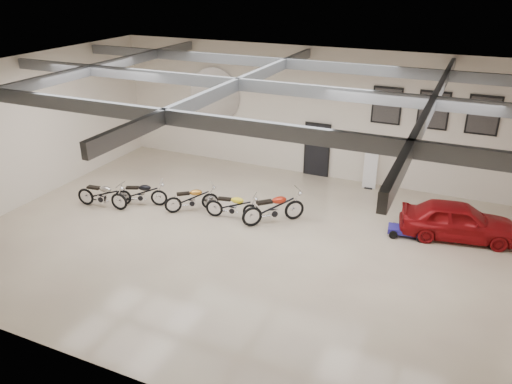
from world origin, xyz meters
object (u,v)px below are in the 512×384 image
at_px(go_kart, 412,229).
at_px(vintage_car, 458,220).
at_px(motorcycle_red, 274,207).
at_px(motorcycle_silver, 102,194).
at_px(motorcycle_black, 141,193).
at_px(motorcycle_yellow, 233,205).
at_px(banner_stand, 371,166).
at_px(motorcycle_gold, 191,198).

xyz_separation_m(go_kart, vintage_car, (1.25, 0.53, 0.32)).
bearing_deg(go_kart, motorcycle_red, -175.90).
xyz_separation_m(motorcycle_silver, motorcycle_black, (1.13, 0.68, -0.03)).
bearing_deg(motorcycle_black, motorcycle_yellow, -16.31).
xyz_separation_m(motorcycle_red, go_kart, (4.24, 0.87, -0.28)).
relative_size(banner_stand, motorcycle_silver, 0.96).
bearing_deg(motorcycle_silver, go_kart, 5.98).
bearing_deg(vintage_car, motorcycle_gold, 91.67).
height_order(motorcycle_silver, motorcycle_gold, motorcycle_silver).
distance_m(go_kart, vintage_car, 1.39).
relative_size(motorcycle_gold, vintage_car, 0.52).
xyz_separation_m(banner_stand, motorcycle_red, (-2.22, -4.05, -0.36)).
relative_size(motorcycle_black, motorcycle_gold, 1.00).
bearing_deg(motorcycle_black, vintage_car, -11.63).
height_order(banner_stand, motorcycle_silver, banner_stand).
xyz_separation_m(motorcycle_black, go_kart, (8.94, 1.55, -0.21)).
height_order(go_kart, vintage_car, vintage_car).
xyz_separation_m(motorcycle_silver, motorcycle_red, (5.83, 1.35, 0.05)).
bearing_deg(motorcycle_black, motorcycle_red, -14.97).
distance_m(banner_stand, vintage_car, 4.22).
relative_size(motorcycle_silver, vintage_car, 0.56).
relative_size(banner_stand, motorcycle_yellow, 1.00).
xyz_separation_m(motorcycle_black, motorcycle_yellow, (3.36, 0.40, 0.01)).
bearing_deg(motorcycle_yellow, motorcycle_black, 176.70).
bearing_deg(motorcycle_red, go_kart, -31.99).
height_order(motorcycle_silver, vintage_car, vintage_car).
height_order(banner_stand, motorcycle_red, banner_stand).
distance_m(motorcycle_black, motorcycle_gold, 1.86).
distance_m(motorcycle_silver, motorcycle_gold, 3.13).
bearing_deg(banner_stand, motorcycle_red, -122.96).
relative_size(motorcycle_silver, motorcycle_red, 0.90).
bearing_deg(motorcycle_silver, motorcycle_yellow, 7.04).
xyz_separation_m(motorcycle_gold, go_kart, (7.11, 1.20, -0.20)).
distance_m(motorcycle_silver, vintage_car, 11.65).
relative_size(motorcycle_black, motorcycle_yellow, 0.99).
bearing_deg(motorcycle_silver, motorcycle_black, 24.47).
distance_m(motorcycle_black, vintage_car, 10.40).
bearing_deg(motorcycle_yellow, motorcycle_red, 1.38).
xyz_separation_m(banner_stand, motorcycle_gold, (-5.09, -4.38, -0.44)).
bearing_deg(banner_stand, motorcycle_gold, -143.54).
relative_size(banner_stand, go_kart, 1.26).
distance_m(motorcycle_silver, motorcycle_red, 5.98).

